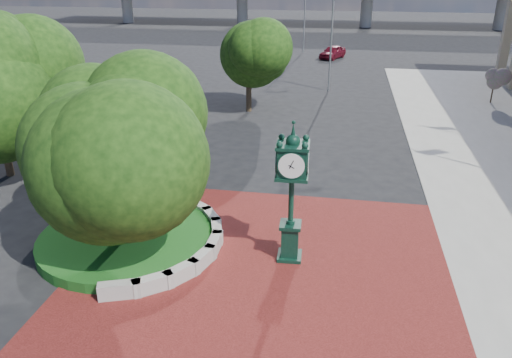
% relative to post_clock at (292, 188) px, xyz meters
% --- Properties ---
extents(ground, '(200.00, 200.00, 0.00)m').
position_rel_post_clock_xyz_m(ground, '(-0.81, -0.05, -2.62)').
color(ground, black).
rests_on(ground, ground).
extents(plaza, '(12.00, 12.00, 0.04)m').
position_rel_post_clock_xyz_m(plaza, '(-0.81, -1.05, -2.60)').
color(plaza, maroon).
rests_on(plaza, ground).
extents(planter_wall, '(2.96, 6.77, 0.54)m').
position_rel_post_clock_xyz_m(planter_wall, '(-3.52, -0.05, -2.35)').
color(planter_wall, '#9E9B93').
rests_on(planter_wall, ground).
extents(grass_bed, '(6.10, 6.10, 0.40)m').
position_rel_post_clock_xyz_m(grass_bed, '(-5.81, -0.05, -2.42)').
color(grass_bed, '#144816').
rests_on(grass_bed, ground).
extents(tree_planter, '(5.20, 5.20, 6.33)m').
position_rel_post_clock_xyz_m(tree_planter, '(-5.81, -0.05, 1.10)').
color(tree_planter, '#38281C').
rests_on(tree_planter, ground).
extents(tree_street, '(4.40, 4.40, 5.45)m').
position_rel_post_clock_xyz_m(tree_street, '(-4.81, 17.95, 0.62)').
color(tree_street, '#38281C').
rests_on(tree_street, ground).
extents(post_clock, '(1.04, 1.04, 4.77)m').
position_rel_post_clock_xyz_m(post_clock, '(0.00, 0.00, 0.00)').
color(post_clock, black).
rests_on(post_clock, ground).
extents(parked_car, '(3.04, 4.25, 1.35)m').
position_rel_post_clock_xyz_m(parked_car, '(0.05, 39.76, -1.95)').
color(parked_car, maroon).
rests_on(parked_car, ground).
extents(street_lamp_near, '(1.83, 0.55, 8.24)m').
position_rel_post_clock_xyz_m(street_lamp_near, '(0.45, 25.01, 2.21)').
color(street_lamp_near, slate).
rests_on(street_lamp_near, ground).
extents(street_lamp_far, '(1.85, 0.57, 8.34)m').
position_rel_post_clock_xyz_m(street_lamp_far, '(-3.16, 43.46, 2.27)').
color(street_lamp_far, slate).
rests_on(street_lamp_far, ground).
extents(shrub_far, '(1.20, 1.20, 2.20)m').
position_rel_post_clock_xyz_m(shrub_far, '(11.90, 23.04, -1.03)').
color(shrub_far, '#38281C').
rests_on(shrub_far, ground).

